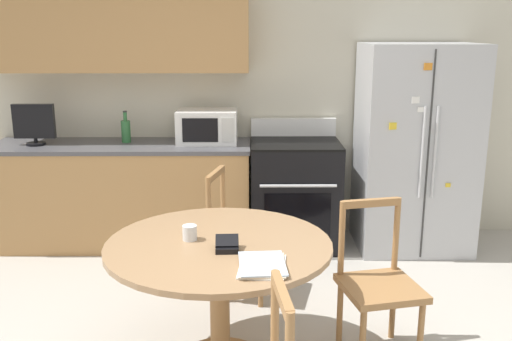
{
  "coord_description": "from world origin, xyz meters",
  "views": [
    {
      "loc": [
        0.02,
        -2.5,
        1.87
      ],
      "look_at": [
        0.05,
        1.15,
        0.95
      ],
      "focal_mm": 40.0,
      "sensor_mm": 36.0,
      "label": 1
    }
  ],
  "objects_px": {
    "countertop_tv": "(34,123)",
    "counter_bottle": "(126,130)",
    "refrigerator": "(415,148)",
    "oven_range": "(295,193)",
    "microwave": "(207,127)",
    "dining_chair_right": "(378,285)",
    "wallet": "(227,245)",
    "dining_chair_far": "(238,236)",
    "candle_glass": "(190,234)"
  },
  "relations": [
    {
      "from": "oven_range",
      "to": "dining_chair_right",
      "type": "xyz_separation_m",
      "value": [
        0.35,
        -1.77,
        -0.03
      ]
    },
    {
      "from": "countertop_tv",
      "to": "dining_chair_right",
      "type": "distance_m",
      "value": 3.17
    },
    {
      "from": "counter_bottle",
      "to": "wallet",
      "type": "bearing_deg",
      "value": -65.38
    },
    {
      "from": "refrigerator",
      "to": "oven_range",
      "type": "bearing_deg",
      "value": 177.56
    },
    {
      "from": "refrigerator",
      "to": "microwave",
      "type": "relative_size",
      "value": 3.43
    },
    {
      "from": "microwave",
      "to": "dining_chair_right",
      "type": "bearing_deg",
      "value": -58.79
    },
    {
      "from": "oven_range",
      "to": "microwave",
      "type": "distance_m",
      "value": 0.95
    },
    {
      "from": "oven_range",
      "to": "candle_glass",
      "type": "height_order",
      "value": "oven_range"
    },
    {
      "from": "oven_range",
      "to": "microwave",
      "type": "relative_size",
      "value": 2.12
    },
    {
      "from": "counter_bottle",
      "to": "candle_glass",
      "type": "distance_m",
      "value": 2.09
    },
    {
      "from": "microwave",
      "to": "dining_chair_right",
      "type": "height_order",
      "value": "microwave"
    },
    {
      "from": "countertop_tv",
      "to": "candle_glass",
      "type": "height_order",
      "value": "countertop_tv"
    },
    {
      "from": "countertop_tv",
      "to": "dining_chair_right",
      "type": "xyz_separation_m",
      "value": [
        2.56,
        -1.75,
        -0.65
      ]
    },
    {
      "from": "candle_glass",
      "to": "wallet",
      "type": "distance_m",
      "value": 0.26
    },
    {
      "from": "wallet",
      "to": "candle_glass",
      "type": "bearing_deg",
      "value": 144.32
    },
    {
      "from": "counter_bottle",
      "to": "wallet",
      "type": "distance_m",
      "value": 2.31
    },
    {
      "from": "countertop_tv",
      "to": "counter_bottle",
      "type": "bearing_deg",
      "value": 8.83
    },
    {
      "from": "microwave",
      "to": "candle_glass",
      "type": "xyz_separation_m",
      "value": [
        0.04,
        -1.9,
        -0.26
      ]
    },
    {
      "from": "oven_range",
      "to": "dining_chair_right",
      "type": "distance_m",
      "value": 1.8
    },
    {
      "from": "countertop_tv",
      "to": "dining_chair_far",
      "type": "relative_size",
      "value": 0.39
    },
    {
      "from": "oven_range",
      "to": "counter_bottle",
      "type": "height_order",
      "value": "counter_bottle"
    },
    {
      "from": "dining_chair_right",
      "to": "wallet",
      "type": "relative_size",
      "value": 6.85
    },
    {
      "from": "countertop_tv",
      "to": "counter_bottle",
      "type": "relative_size",
      "value": 1.28
    },
    {
      "from": "counter_bottle",
      "to": "dining_chair_right",
      "type": "distance_m",
      "value": 2.67
    },
    {
      "from": "oven_range",
      "to": "candle_glass",
      "type": "bearing_deg",
      "value": -111.19
    },
    {
      "from": "microwave",
      "to": "wallet",
      "type": "height_order",
      "value": "microwave"
    },
    {
      "from": "microwave",
      "to": "wallet",
      "type": "relative_size",
      "value": 3.86
    },
    {
      "from": "countertop_tv",
      "to": "dining_chair_right",
      "type": "height_order",
      "value": "countertop_tv"
    },
    {
      "from": "refrigerator",
      "to": "countertop_tv",
      "type": "distance_m",
      "value": 3.22
    },
    {
      "from": "countertop_tv",
      "to": "refrigerator",
      "type": "bearing_deg",
      "value": -0.54
    },
    {
      "from": "countertop_tv",
      "to": "oven_range",
      "type": "bearing_deg",
      "value": 0.33
    },
    {
      "from": "dining_chair_right",
      "to": "microwave",
      "type": "bearing_deg",
      "value": -70.9
    },
    {
      "from": "oven_range",
      "to": "countertop_tv",
      "type": "bearing_deg",
      "value": -179.67
    },
    {
      "from": "countertop_tv",
      "to": "dining_chair_right",
      "type": "bearing_deg",
      "value": -34.45
    },
    {
      "from": "countertop_tv",
      "to": "counter_bottle",
      "type": "height_order",
      "value": "countertop_tv"
    },
    {
      "from": "dining_chair_far",
      "to": "oven_range",
      "type": "bearing_deg",
      "value": 167.46
    },
    {
      "from": "refrigerator",
      "to": "countertop_tv",
      "type": "bearing_deg",
      "value": 179.46
    },
    {
      "from": "refrigerator",
      "to": "countertop_tv",
      "type": "height_order",
      "value": "refrigerator"
    },
    {
      "from": "dining_chair_right",
      "to": "counter_bottle",
      "type": "bearing_deg",
      "value": -57.96
    },
    {
      "from": "candle_glass",
      "to": "dining_chair_far",
      "type": "bearing_deg",
      "value": 74.51
    },
    {
      "from": "counter_bottle",
      "to": "oven_range",
      "type": "bearing_deg",
      "value": -4.01
    },
    {
      "from": "oven_range",
      "to": "refrigerator",
      "type": "bearing_deg",
      "value": -2.44
    },
    {
      "from": "oven_range",
      "to": "wallet",
      "type": "height_order",
      "value": "oven_range"
    },
    {
      "from": "microwave",
      "to": "oven_range",
      "type": "bearing_deg",
      "value": -4.65
    },
    {
      "from": "counter_bottle",
      "to": "dining_chair_far",
      "type": "relative_size",
      "value": 0.3
    },
    {
      "from": "oven_range",
      "to": "countertop_tv",
      "type": "height_order",
      "value": "countertop_tv"
    },
    {
      "from": "dining_chair_far",
      "to": "countertop_tv",
      "type": "bearing_deg",
      "value": -105.43
    },
    {
      "from": "countertop_tv",
      "to": "dining_chair_far",
      "type": "xyz_separation_m",
      "value": [
        1.73,
        -0.96,
        -0.65
      ]
    },
    {
      "from": "counter_bottle",
      "to": "dining_chair_far",
      "type": "xyz_separation_m",
      "value": [
        0.99,
        -1.07,
        -0.57
      ]
    },
    {
      "from": "dining_chair_right",
      "to": "dining_chair_far",
      "type": "bearing_deg",
      "value": -56.22
    }
  ]
}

